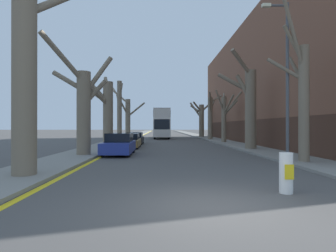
{
  "coord_description": "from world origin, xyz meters",
  "views": [
    {
      "loc": [
        -1.17,
        -5.9,
        1.85
      ],
      "look_at": [
        -0.06,
        30.65,
        1.93
      ],
      "focal_mm": 28.0,
      "sensor_mm": 36.0,
      "label": 1
    }
  ],
  "objects_px": {
    "street_tree_left_1": "(83,106)",
    "street_tree_left_4": "(128,117)",
    "street_tree_right_0": "(302,96)",
    "street_tree_right_2": "(225,116)",
    "street_tree_right_4": "(201,118)",
    "parked_car_1": "(129,141)",
    "street_tree_left_2": "(107,111)",
    "traffic_bollard": "(286,173)",
    "street_tree_right_3": "(210,116)",
    "street_tree_right_1": "(249,106)",
    "lamp_post": "(286,74)",
    "parked_car_0": "(119,144)",
    "street_tree_left_0": "(25,67)",
    "parked_car_2": "(135,138)",
    "double_decker_bus": "(162,122)",
    "street_tree_left_3": "(119,109)"
  },
  "relations": [
    {
      "from": "street_tree_right_2",
      "to": "double_decker_bus",
      "type": "bearing_deg",
      "value": 118.79
    },
    {
      "from": "street_tree_right_2",
      "to": "parked_car_2",
      "type": "distance_m",
      "value": 10.27
    },
    {
      "from": "double_decker_bus",
      "to": "street_tree_left_1",
      "type": "bearing_deg",
      "value": -101.3
    },
    {
      "from": "street_tree_right_0",
      "to": "double_decker_bus",
      "type": "height_order",
      "value": "street_tree_right_0"
    },
    {
      "from": "street_tree_right_2",
      "to": "street_tree_right_4",
      "type": "distance_m",
      "value": 15.92
    },
    {
      "from": "street_tree_right_2",
      "to": "lamp_post",
      "type": "bearing_deg",
      "value": -92.77
    },
    {
      "from": "street_tree_right_2",
      "to": "street_tree_right_3",
      "type": "xyz_separation_m",
      "value": [
        -0.19,
        7.24,
        0.3
      ]
    },
    {
      "from": "street_tree_right_0",
      "to": "street_tree_right_2",
      "type": "height_order",
      "value": "street_tree_right_0"
    },
    {
      "from": "street_tree_right_4",
      "to": "lamp_post",
      "type": "height_order",
      "value": "lamp_post"
    },
    {
      "from": "street_tree_left_1",
      "to": "street_tree_left_4",
      "type": "bearing_deg",
      "value": 89.77
    },
    {
      "from": "double_decker_bus",
      "to": "parked_car_1",
      "type": "distance_m",
      "value": 19.27
    },
    {
      "from": "street_tree_left_3",
      "to": "street_tree_right_4",
      "type": "distance_m",
      "value": 17.98
    },
    {
      "from": "street_tree_right_0",
      "to": "traffic_bollard",
      "type": "distance_m",
      "value": 7.26
    },
    {
      "from": "street_tree_left_1",
      "to": "street_tree_right_0",
      "type": "bearing_deg",
      "value": -16.89
    },
    {
      "from": "double_decker_bus",
      "to": "parked_car_0",
      "type": "bearing_deg",
      "value": -96.94
    },
    {
      "from": "street_tree_left_4",
      "to": "street_tree_right_1",
      "type": "distance_m",
      "value": 21.16
    },
    {
      "from": "street_tree_right_1",
      "to": "street_tree_right_0",
      "type": "bearing_deg",
      "value": -90.0
    },
    {
      "from": "street_tree_right_1",
      "to": "street_tree_right_3",
      "type": "distance_m",
      "value": 15.71
    },
    {
      "from": "double_decker_bus",
      "to": "street_tree_right_0",
      "type": "bearing_deg",
      "value": -76.72
    },
    {
      "from": "double_decker_bus",
      "to": "parked_car_1",
      "type": "height_order",
      "value": "double_decker_bus"
    },
    {
      "from": "street_tree_left_3",
      "to": "street_tree_left_4",
      "type": "height_order",
      "value": "street_tree_left_3"
    },
    {
      "from": "street_tree_right_1",
      "to": "lamp_post",
      "type": "bearing_deg",
      "value": -94.82
    },
    {
      "from": "street_tree_left_1",
      "to": "street_tree_left_4",
      "type": "xyz_separation_m",
      "value": [
        0.09,
        21.7,
        0.14
      ]
    },
    {
      "from": "parked_car_1",
      "to": "parked_car_2",
      "type": "relative_size",
      "value": 1.05
    },
    {
      "from": "street_tree_left_1",
      "to": "street_tree_left_3",
      "type": "height_order",
      "value": "street_tree_left_3"
    },
    {
      "from": "street_tree_left_0",
      "to": "parked_car_0",
      "type": "distance_m",
      "value": 8.68
    },
    {
      "from": "street_tree_left_0",
      "to": "street_tree_right_0",
      "type": "xyz_separation_m",
      "value": [
        11.97,
        3.14,
        -0.65
      ]
    },
    {
      "from": "street_tree_left_4",
      "to": "double_decker_bus",
      "type": "xyz_separation_m",
      "value": [
        4.96,
        3.54,
        -0.72
      ]
    },
    {
      "from": "parked_car_0",
      "to": "street_tree_right_4",
      "type": "bearing_deg",
      "value": 70.47
    },
    {
      "from": "street_tree_left_4",
      "to": "parked_car_0",
      "type": "bearing_deg",
      "value": -84.49
    },
    {
      "from": "street_tree_left_2",
      "to": "parked_car_1",
      "type": "bearing_deg",
      "value": -30.3
    },
    {
      "from": "traffic_bollard",
      "to": "street_tree_left_1",
      "type": "bearing_deg",
      "value": 131.83
    },
    {
      "from": "street_tree_left_4",
      "to": "street_tree_right_2",
      "type": "xyz_separation_m",
      "value": [
        11.91,
        -9.12,
        -0.22
      ]
    },
    {
      "from": "street_tree_left_1",
      "to": "street_tree_left_2",
      "type": "relative_size",
      "value": 1.07
    },
    {
      "from": "street_tree_left_2",
      "to": "parked_car_1",
      "type": "distance_m",
      "value": 3.64
    },
    {
      "from": "street_tree_left_0",
      "to": "street_tree_left_1",
      "type": "height_order",
      "value": "street_tree_left_0"
    },
    {
      "from": "double_decker_bus",
      "to": "lamp_post",
      "type": "height_order",
      "value": "lamp_post"
    },
    {
      "from": "traffic_bollard",
      "to": "street_tree_right_3",
      "type": "bearing_deg",
      "value": 83.09
    },
    {
      "from": "street_tree_right_0",
      "to": "lamp_post",
      "type": "height_order",
      "value": "lamp_post"
    },
    {
      "from": "street_tree_left_4",
      "to": "parked_car_0",
      "type": "height_order",
      "value": "street_tree_left_4"
    },
    {
      "from": "street_tree_right_4",
      "to": "street_tree_left_4",
      "type": "bearing_deg",
      "value": -149.99
    },
    {
      "from": "traffic_bollard",
      "to": "double_decker_bus",
      "type": "bearing_deg",
      "value": 95.36
    },
    {
      "from": "street_tree_right_3",
      "to": "street_tree_right_4",
      "type": "distance_m",
      "value": 8.68
    },
    {
      "from": "street_tree_left_1",
      "to": "street_tree_right_3",
      "type": "height_order",
      "value": "street_tree_left_1"
    },
    {
      "from": "street_tree_right_0",
      "to": "street_tree_right_4",
      "type": "relative_size",
      "value": 1.27
    },
    {
      "from": "street_tree_left_0",
      "to": "street_tree_left_3",
      "type": "xyz_separation_m",
      "value": [
        0.0,
        21.84,
        -0.12
      ]
    },
    {
      "from": "street_tree_right_1",
      "to": "double_decker_bus",
      "type": "relative_size",
      "value": 0.75
    },
    {
      "from": "street_tree_right_0",
      "to": "street_tree_right_4",
      "type": "distance_m",
      "value": 32.1
    },
    {
      "from": "street_tree_right_4",
      "to": "parked_car_1",
      "type": "relative_size",
      "value": 1.53
    },
    {
      "from": "street_tree_right_3",
      "to": "parked_car_2",
      "type": "height_order",
      "value": "street_tree_right_3"
    }
  ]
}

